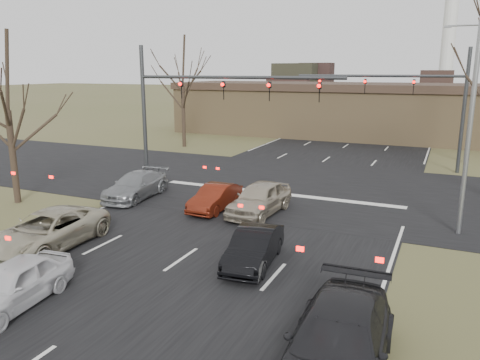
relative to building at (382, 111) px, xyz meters
The scene contains 17 objects.
ground 38.15m from the building, 93.01° to the right, with size 360.00×360.00×0.00m, color #4F512B.
road_main 22.25m from the building, 95.19° to the left, with size 14.00×300.00×0.02m, color black.
road_cross 23.24m from the building, 94.97° to the right, with size 200.00×14.00×0.02m, color black.
building is the anchor object (origin of this frame).
mast_arm_near 26.14m from the building, 106.13° to the right, with size 12.12×0.24×8.00m.
mast_arm_far 15.75m from the building, 74.42° to the right, with size 11.12×0.24×8.00m.
streetlight_right_near 28.97m from the building, 76.31° to the right, with size 2.34×0.25×10.00m.
streetlight_right_far 13.53m from the building, 56.35° to the right, with size 2.34×0.25×10.00m.
tree_left_near 34.95m from the building, 112.87° to the right, with size 5.10×5.10×8.50m.
tree_left_far 20.39m from the building, 139.09° to the right, with size 5.70×5.70×9.50m.
car_silver_suv 36.83m from the building, 101.21° to the right, with size 2.34×5.07×1.41m, color #AFA78E.
car_white_sedan 40.13m from the building, 96.60° to the right, with size 1.57×3.89×1.33m, color silver.
car_black_hatch 34.36m from the building, 89.16° to the right, with size 1.32×3.80×1.25m, color black.
car_charcoal_sedan 39.46m from the building, 83.44° to the right, with size 2.15×5.28×1.53m, color black.
car_grey_ahead 30.11m from the building, 106.43° to the right, with size 1.85×4.56×1.32m, color gray.
car_red_ahead 29.33m from the building, 97.24° to the right, with size 1.29×3.69×1.22m, color #55180C.
car_silver_ahead 28.90m from the building, 92.98° to the right, with size 1.78×4.43×1.51m, color #ACA18B.
Camera 1 is at (8.27, -10.30, 6.57)m, focal length 35.00 mm.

